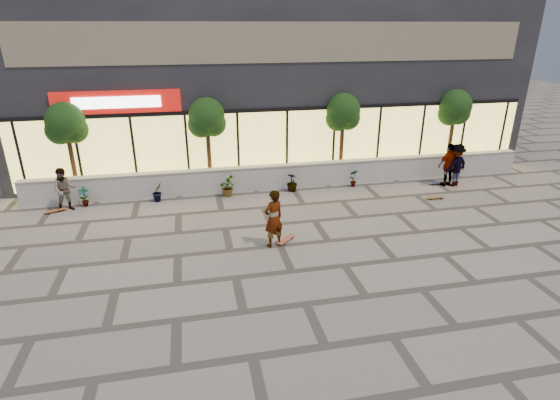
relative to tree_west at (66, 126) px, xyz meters
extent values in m
plane|color=gray|center=(9.00, -7.70, -2.99)|extent=(80.00, 80.00, 0.00)
cube|color=silver|center=(9.00, -0.70, -2.49)|extent=(22.00, 0.35, 1.00)
cube|color=#B2AFA8|center=(9.00, -0.70, -1.97)|extent=(22.00, 0.42, 0.04)
cube|color=#222227|center=(9.00, 4.80, 1.26)|extent=(24.00, 9.00, 8.50)
cube|color=#ECD15E|center=(9.00, 0.28, -1.29)|extent=(23.04, 0.05, 3.00)
cube|color=black|center=(9.00, 0.25, 0.26)|extent=(23.04, 0.08, 0.15)
cube|color=red|center=(2.00, 0.23, 0.81)|extent=(5.00, 0.10, 0.90)
cube|color=white|center=(2.00, 0.16, 0.81)|extent=(3.40, 0.06, 0.45)
cube|color=brown|center=(9.00, 0.28, 3.01)|extent=(21.60, 0.05, 1.60)
imported|color=#103511|center=(0.50, -1.25, -2.58)|extent=(0.43, 0.29, 0.81)
imported|color=#103511|center=(3.30, -1.25, -2.58)|extent=(0.57, 0.57, 0.81)
imported|color=#103511|center=(6.10, -1.25, -2.58)|extent=(0.68, 0.77, 0.81)
imported|color=#103511|center=(8.90, -1.25, -2.58)|extent=(0.64, 0.64, 0.81)
imported|color=#103511|center=(11.70, -1.25, -2.58)|extent=(0.46, 0.35, 0.81)
cylinder|color=#452B18|center=(0.00, 0.00, -1.37)|extent=(0.18, 0.18, 3.24)
sphere|color=#103511|center=(0.00, 0.00, 0.18)|extent=(1.50, 1.50, 1.50)
sphere|color=#103511|center=(-0.25, -0.05, -0.18)|extent=(1.10, 1.10, 1.10)
sphere|color=#103511|center=(0.25, 0.05, -0.18)|extent=(1.10, 1.10, 1.10)
cylinder|color=#452B18|center=(5.50, 0.00, -1.37)|extent=(0.18, 0.18, 3.24)
sphere|color=#103511|center=(5.50, 0.00, 0.18)|extent=(1.50, 1.50, 1.50)
sphere|color=#103511|center=(5.25, -0.05, -0.18)|extent=(1.10, 1.10, 1.10)
sphere|color=#103511|center=(5.75, 0.05, -0.18)|extent=(1.10, 1.10, 1.10)
cylinder|color=#452B18|center=(11.50, 0.00, -1.37)|extent=(0.18, 0.18, 3.24)
sphere|color=#103511|center=(11.50, 0.00, 0.18)|extent=(1.50, 1.50, 1.50)
sphere|color=#103511|center=(11.25, -0.05, -0.18)|extent=(1.10, 1.10, 1.10)
sphere|color=#103511|center=(11.75, 0.05, -0.18)|extent=(1.10, 1.10, 1.10)
cylinder|color=#452B18|center=(17.00, 0.00, -1.37)|extent=(0.18, 0.18, 3.24)
sphere|color=#103511|center=(17.00, 0.00, 0.18)|extent=(1.50, 1.50, 1.50)
sphere|color=#103511|center=(16.75, -0.05, -0.18)|extent=(1.10, 1.10, 1.10)
sphere|color=#103511|center=(17.25, 0.05, -0.18)|extent=(1.10, 1.10, 1.10)
imported|color=white|center=(7.16, -6.00, -2.03)|extent=(0.83, 0.71, 1.92)
imported|color=#8C865A|center=(-0.07, -1.55, -2.13)|extent=(0.95, 0.81, 1.71)
imported|color=silver|center=(15.82, -1.98, -2.03)|extent=(1.18, 0.63, 1.92)
imported|color=#9C361C|center=(16.11, -2.04, -2.04)|extent=(1.39, 1.06, 1.89)
cube|color=brown|center=(7.61, -5.83, -2.89)|extent=(0.75, 0.76, 0.02)
cylinder|color=black|center=(7.74, -5.59, -2.96)|extent=(0.07, 0.07, 0.06)
cylinder|color=black|center=(7.85, -5.70, -2.96)|extent=(0.07, 0.07, 0.06)
cylinder|color=black|center=(7.38, -5.96, -2.96)|extent=(0.07, 0.07, 0.06)
cylinder|color=black|center=(7.49, -6.07, -2.96)|extent=(0.07, 0.07, 0.06)
cube|color=#B25621|center=(-0.50, -1.63, -2.90)|extent=(0.75, 0.47, 0.02)
cylinder|color=black|center=(-0.32, -1.48, -2.96)|extent=(0.06, 0.05, 0.05)
cylinder|color=black|center=(-0.27, -1.60, -2.96)|extent=(0.06, 0.05, 0.05)
cylinder|color=black|center=(-0.73, -1.66, -2.96)|extent=(0.06, 0.05, 0.05)
cylinder|color=black|center=(-0.68, -1.78, -2.96)|extent=(0.06, 0.05, 0.05)
cube|color=brown|center=(14.46, -3.39, -2.90)|extent=(0.77, 0.22, 0.02)
cylinder|color=black|center=(14.69, -3.33, -2.96)|extent=(0.06, 0.03, 0.06)
cylinder|color=black|center=(14.69, -3.47, -2.96)|extent=(0.06, 0.03, 0.06)
cylinder|color=black|center=(14.22, -3.32, -2.96)|extent=(0.06, 0.03, 0.06)
cylinder|color=black|center=(14.22, -3.45, -2.96)|extent=(0.06, 0.03, 0.06)
cube|color=#4F4A88|center=(15.50, -1.77, -2.90)|extent=(0.83, 0.24, 0.02)
cylinder|color=black|center=(15.76, -1.71, -2.96)|extent=(0.06, 0.03, 0.06)
cylinder|color=black|center=(15.75, -1.86, -2.96)|extent=(0.06, 0.03, 0.06)
cylinder|color=black|center=(15.25, -1.69, -2.96)|extent=(0.06, 0.03, 0.06)
cylinder|color=black|center=(15.24, -1.84, -2.96)|extent=(0.06, 0.03, 0.06)
camera|label=1|loc=(4.78, -18.41, 3.71)|focal=28.00mm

